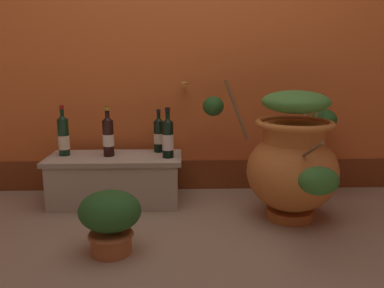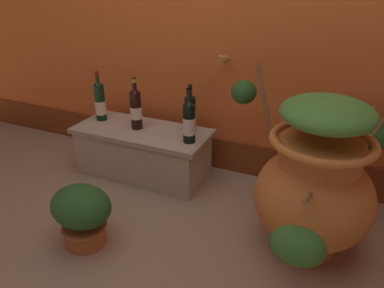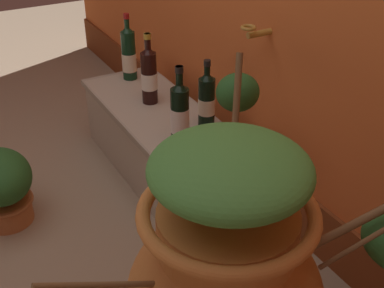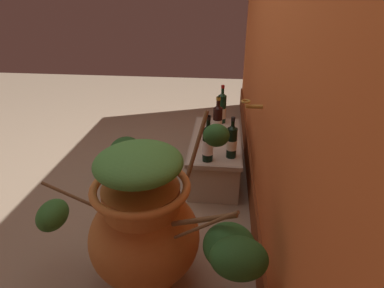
{
  "view_description": "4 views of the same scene",
  "coord_description": "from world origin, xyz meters",
  "px_view_note": "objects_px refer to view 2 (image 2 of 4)",
  "views": [
    {
      "loc": [
        -0.02,
        -1.69,
        0.93
      ],
      "look_at": [
        0.05,
        0.61,
        0.44
      ],
      "focal_mm": 36.51,
      "sensor_mm": 36.0,
      "label": 1
    },
    {
      "loc": [
        0.69,
        -0.95,
        1.23
      ],
      "look_at": [
        -0.01,
        0.62,
        0.39
      ],
      "focal_mm": 33.27,
      "sensor_mm": 36.0,
      "label": 2
    },
    {
      "loc": [
        1.44,
        -0.03,
        1.35
      ],
      "look_at": [
        0.15,
        0.7,
        0.47
      ],
      "focal_mm": 47.35,
      "sensor_mm": 36.0,
      "label": 3
    },
    {
      "loc": [
        1.79,
        0.87,
        1.38
      ],
      "look_at": [
        0.07,
        0.69,
        0.52
      ],
      "focal_mm": 29.57,
      "sensor_mm": 36.0,
      "label": 4
    }
  ],
  "objects_px": {
    "terracotta_urn": "(318,181)",
    "wine_bottle_right": "(190,112)",
    "potted_shrub": "(82,213)",
    "wine_bottle_back": "(136,108)",
    "wine_bottle_left": "(189,121)",
    "wine_bottle_middle": "(100,101)"
  },
  "relations": [
    {
      "from": "wine_bottle_left",
      "to": "potted_shrub",
      "type": "bearing_deg",
      "value": -111.65
    },
    {
      "from": "potted_shrub",
      "to": "wine_bottle_back",
      "type": "bearing_deg",
      "value": 99.87
    },
    {
      "from": "terracotta_urn",
      "to": "wine_bottle_right",
      "type": "height_order",
      "value": "terracotta_urn"
    },
    {
      "from": "terracotta_urn",
      "to": "potted_shrub",
      "type": "xyz_separation_m",
      "value": [
        -1.01,
        -0.43,
        -0.2
      ]
    },
    {
      "from": "wine_bottle_middle",
      "to": "potted_shrub",
      "type": "relative_size",
      "value": 1.03
    },
    {
      "from": "wine_bottle_middle",
      "to": "wine_bottle_right",
      "type": "relative_size",
      "value": 1.13
    },
    {
      "from": "wine_bottle_left",
      "to": "potted_shrub",
      "type": "xyz_separation_m",
      "value": [
        -0.27,
        -0.67,
        -0.27
      ]
    },
    {
      "from": "terracotta_urn",
      "to": "wine_bottle_right",
      "type": "distance_m",
      "value": 0.91
    },
    {
      "from": "wine_bottle_middle",
      "to": "potted_shrub",
      "type": "bearing_deg",
      "value": -60.52
    },
    {
      "from": "wine_bottle_back",
      "to": "potted_shrub",
      "type": "height_order",
      "value": "wine_bottle_back"
    },
    {
      "from": "potted_shrub",
      "to": "terracotta_urn",
      "type": "bearing_deg",
      "value": 22.88
    },
    {
      "from": "wine_bottle_right",
      "to": "potted_shrub",
      "type": "bearing_deg",
      "value": -103.55
    },
    {
      "from": "terracotta_urn",
      "to": "wine_bottle_back",
      "type": "distance_m",
      "value": 1.18
    },
    {
      "from": "wine_bottle_left",
      "to": "wine_bottle_middle",
      "type": "xyz_separation_m",
      "value": [
        -0.69,
        0.08,
        0.0
      ]
    },
    {
      "from": "wine_bottle_middle",
      "to": "wine_bottle_back",
      "type": "height_order",
      "value": "wine_bottle_middle"
    },
    {
      "from": "wine_bottle_left",
      "to": "potted_shrub",
      "type": "relative_size",
      "value": 1.01
    },
    {
      "from": "terracotta_urn",
      "to": "wine_bottle_right",
      "type": "xyz_separation_m",
      "value": [
        -0.82,
        0.4,
        0.07
      ]
    },
    {
      "from": "terracotta_urn",
      "to": "wine_bottle_left",
      "type": "height_order",
      "value": "terracotta_urn"
    },
    {
      "from": "wine_bottle_middle",
      "to": "wine_bottle_right",
      "type": "xyz_separation_m",
      "value": [
        0.62,
        0.08,
        -0.01
      ]
    },
    {
      "from": "terracotta_urn",
      "to": "wine_bottle_middle",
      "type": "height_order",
      "value": "terracotta_urn"
    },
    {
      "from": "wine_bottle_back",
      "to": "potted_shrub",
      "type": "distance_m",
      "value": 0.78
    },
    {
      "from": "terracotta_urn",
      "to": "potted_shrub",
      "type": "bearing_deg",
      "value": -157.12
    }
  ]
}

